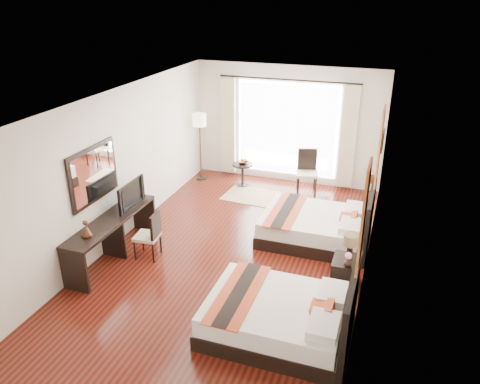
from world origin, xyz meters
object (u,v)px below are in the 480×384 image
(window_chair, at_px, (307,180))
(console_desk, at_px, (113,238))
(nightstand, at_px, (345,273))
(television, at_px, (127,194))
(desk_chair, at_px, (149,243))
(bed_near, at_px, (282,316))
(vase, at_px, (348,263))
(side_table, at_px, (243,175))
(table_lamp, at_px, (351,242))
(fruit_bowl, at_px, (243,162))
(floor_lamp, at_px, (199,124))
(bed_far, at_px, (318,226))

(window_chair, bearing_deg, console_desk, -48.68)
(nightstand, xyz_separation_m, television, (-3.96, 0.13, 0.74))
(desk_chair, bearing_deg, console_desk, 14.01)
(bed_near, distance_m, window_chair, 4.94)
(bed_near, xyz_separation_m, desk_chair, (-2.73, 1.18, -0.02))
(console_desk, height_order, window_chair, window_chair)
(vase, xyz_separation_m, desk_chair, (-3.43, -0.02, -0.30))
(nightstand, distance_m, television, 4.03)
(vase, relative_size, side_table, 0.24)
(nightstand, xyz_separation_m, window_chair, (-1.35, 3.50, 0.06))
(nightstand, distance_m, window_chair, 3.75)
(table_lamp, height_order, vase, table_lamp)
(television, bearing_deg, vase, -95.28)
(table_lamp, distance_m, desk_chair, 3.47)
(side_table, height_order, window_chair, window_chair)
(bed_near, xyz_separation_m, nightstand, (0.68, 1.39, -0.04))
(desk_chair, height_order, fruit_bowl, desk_chair)
(television, xyz_separation_m, side_table, (1.08, 3.25, -0.72))
(floor_lamp, bearing_deg, fruit_bowl, -2.40)
(table_lamp, bearing_deg, nightstand, -96.13)
(television, distance_m, desk_chair, 0.98)
(floor_lamp, height_order, fruit_bowl, floor_lamp)
(nightstand, distance_m, floor_lamp, 5.40)
(bed_near, bearing_deg, table_lamp, 65.86)
(nightstand, height_order, window_chair, window_chair)
(window_chair, bearing_deg, television, -52.58)
(console_desk, bearing_deg, television, 87.92)
(floor_lamp, bearing_deg, desk_chair, -80.91)
(table_lamp, xyz_separation_m, window_chair, (-1.37, 3.35, -0.44))
(fruit_bowl, bearing_deg, console_desk, -106.25)
(bed_far, relative_size, floor_lamp, 1.20)
(vase, xyz_separation_m, television, (-3.99, 0.32, 0.43))
(vase, relative_size, desk_chair, 0.15)
(bed_near, relative_size, floor_lamp, 1.19)
(table_lamp, relative_size, side_table, 0.65)
(bed_near, bearing_deg, vase, 59.61)
(television, bearing_deg, fruit_bowl, -19.17)
(side_table, xyz_separation_m, window_chair, (1.53, 0.11, 0.03))
(floor_lamp, bearing_deg, nightstand, -40.88)
(fruit_bowl, bearing_deg, bed_near, -65.49)
(table_lamp, relative_size, window_chair, 0.36)
(vase, height_order, side_table, vase)
(floor_lamp, relative_size, window_chair, 1.64)
(floor_lamp, bearing_deg, side_table, -3.65)
(bed_far, bearing_deg, vase, -65.38)
(table_lamp, height_order, desk_chair, desk_chair)
(console_desk, distance_m, fruit_bowl, 3.99)
(nightstand, bearing_deg, desk_chair, -176.44)
(bed_near, height_order, desk_chair, bed_near)
(table_lamp, relative_size, vase, 2.75)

